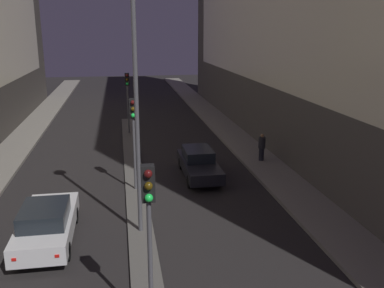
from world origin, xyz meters
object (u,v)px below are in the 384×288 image
at_px(traffic_light_mid, 133,124).
at_px(traffic_light_far, 127,89).
at_px(pedestrian_on_right_sidewalk, 262,147).
at_px(car_right_lane, 199,163).
at_px(car_left_lane, 47,223).
at_px(street_lamp, 135,51).
at_px(traffic_light_near, 149,212).

bearing_deg(traffic_light_mid, traffic_light_far, 90.00).
bearing_deg(pedestrian_on_right_sidewalk, car_right_lane, -157.13).
bearing_deg(car_right_lane, car_left_lane, -137.48).
bearing_deg(pedestrian_on_right_sidewalk, car_left_lane, -143.78).
xyz_separation_m(traffic_light_mid, traffic_light_far, (0.00, 11.69, 0.00)).
bearing_deg(car_right_lane, traffic_light_mid, -155.17).
bearing_deg(traffic_light_mid, car_left_lane, -126.10).
bearing_deg(car_left_lane, pedestrian_on_right_sidewalk, 36.22).
xyz_separation_m(traffic_light_mid, car_left_lane, (-3.38, -4.64, -2.56)).
relative_size(car_left_lane, car_right_lane, 1.00).
bearing_deg(pedestrian_on_right_sidewalk, traffic_light_far, 131.31).
relative_size(street_lamp, car_right_lane, 1.92).
bearing_deg(car_left_lane, traffic_light_near, -57.60).
relative_size(traffic_light_mid, pedestrian_on_right_sidewalk, 2.77).
height_order(traffic_light_far, car_right_lane, traffic_light_far).
distance_m(traffic_light_far, car_left_lane, 16.87).
height_order(street_lamp, car_left_lane, street_lamp).
xyz_separation_m(car_left_lane, pedestrian_on_right_sidewalk, (10.79, 7.90, 0.21)).
height_order(street_lamp, pedestrian_on_right_sidewalk, street_lamp).
distance_m(traffic_light_near, car_left_lane, 6.82).
bearing_deg(street_lamp, traffic_light_far, 90.00).
bearing_deg(pedestrian_on_right_sidewalk, traffic_light_mid, -156.23).
distance_m(traffic_light_near, traffic_light_mid, 9.97).
distance_m(traffic_light_near, street_lamp, 6.56).
bearing_deg(traffic_light_mid, pedestrian_on_right_sidewalk, 23.77).
relative_size(traffic_light_mid, street_lamp, 0.48).
height_order(traffic_light_mid, traffic_light_far, same).
relative_size(traffic_light_near, traffic_light_mid, 1.00).
bearing_deg(traffic_light_mid, car_right_lane, 24.83).
xyz_separation_m(traffic_light_far, pedestrian_on_right_sidewalk, (7.41, -8.43, -2.35)).
bearing_deg(traffic_light_near, pedestrian_on_right_sidewalk, 60.77).
distance_m(car_right_lane, pedestrian_on_right_sidewalk, 4.37).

